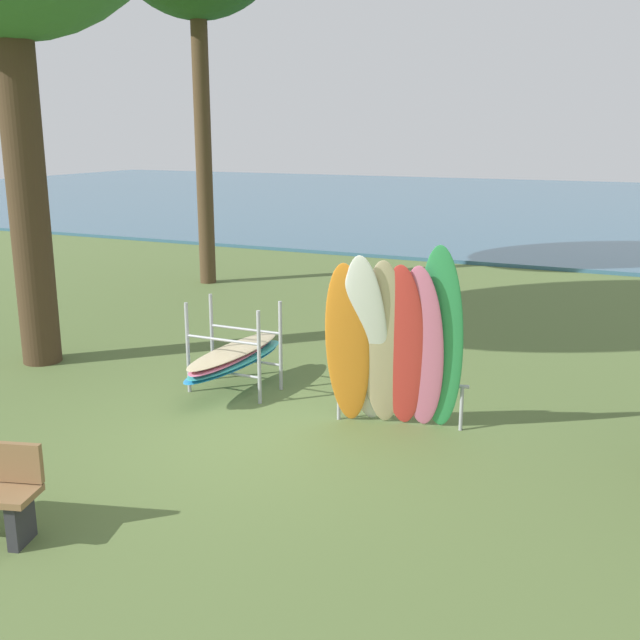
% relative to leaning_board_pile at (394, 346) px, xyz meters
% --- Properties ---
extents(ground_plane, '(80.00, 80.00, 0.00)m').
position_rel_leaning_board_pile_xyz_m(ground_plane, '(-1.31, -0.62, -1.06)').
color(ground_plane, '#566B38').
extents(lake_water, '(80.00, 36.00, 0.10)m').
position_rel_leaning_board_pile_xyz_m(lake_water, '(-1.31, 29.78, -1.01)').
color(lake_water, '#38607A').
rests_on(lake_water, ground).
extents(leaning_board_pile, '(1.66, 1.05, 2.30)m').
position_rel_leaning_board_pile_xyz_m(leaning_board_pile, '(0.00, 0.00, 0.00)').
color(leaning_board_pile, orange).
rests_on(leaning_board_pile, ground).
extents(board_storage_rack, '(1.15, 2.13, 1.25)m').
position_rel_leaning_board_pile_xyz_m(board_storage_rack, '(-2.45, 0.50, -0.57)').
color(board_storage_rack, '#9EA0A5').
rests_on(board_storage_rack, ground).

